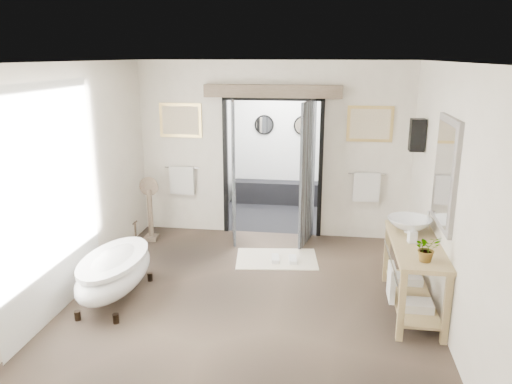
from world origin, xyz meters
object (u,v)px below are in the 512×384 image
clawfoot_tub (115,271)px  vanity (412,270)px  rug (277,259)px  basin (409,225)px

clawfoot_tub → vanity: (3.61, 0.28, 0.13)m
clawfoot_tub → vanity: bearing=4.4°
clawfoot_tub → vanity: size_ratio=1.00×
rug → basin: basin is taller
vanity → rug: size_ratio=1.33×
clawfoot_tub → vanity: vanity is taller
rug → basin: size_ratio=2.23×
clawfoot_tub → basin: basin is taller
basin → clawfoot_tub: bearing=-163.1°
vanity → basin: (-0.01, 0.37, 0.44)m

